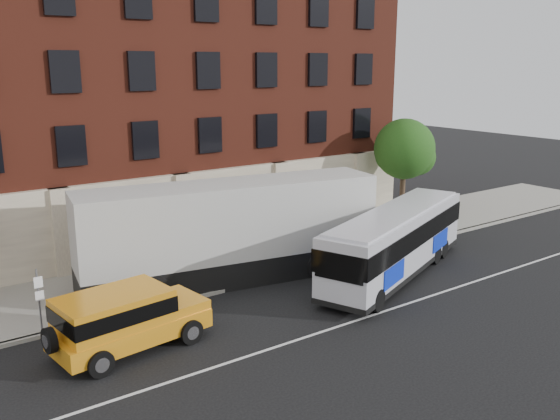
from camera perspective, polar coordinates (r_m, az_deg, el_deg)
ground at (r=22.11m, az=5.17°, el=-11.80°), size 120.00×120.00×0.00m
sidewalk at (r=28.95m, az=-6.56°, el=-5.34°), size 60.00×6.00×0.15m
kerb at (r=26.52m, az=-3.36°, el=-7.11°), size 60.00×0.25×0.15m
lane_line at (r=22.45m, az=4.33°, el=-11.35°), size 60.00×0.12×0.01m
building at (r=34.57m, az=-13.45°, el=10.22°), size 30.00×12.10×15.00m
sign_pole at (r=23.11m, az=-21.89°, el=-7.71°), size 0.30×0.20×2.50m
street_tree at (r=36.57m, az=11.78°, el=5.48°), size 3.60×3.60×6.20m
city_bus at (r=27.84m, az=10.93°, el=-2.79°), size 11.33×6.34×3.08m
yellow_suv at (r=21.16m, az=-14.63°, el=-9.81°), size 5.68×2.93×2.12m
shipping_container at (r=26.69m, az=-4.64°, el=-2.17°), size 13.65×5.00×4.46m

